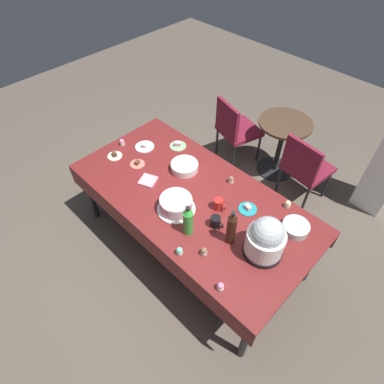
% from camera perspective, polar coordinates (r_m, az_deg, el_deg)
% --- Properties ---
extents(ground, '(9.00, 9.00, 0.00)m').
position_cam_1_polar(ground, '(3.37, 0.00, -9.24)').
color(ground, brown).
extents(potluck_table, '(2.20, 1.10, 0.75)m').
position_cam_1_polar(potluck_table, '(2.82, 0.00, -1.54)').
color(potluck_table, maroon).
rests_on(potluck_table, ground).
extents(frosted_layer_cake, '(0.32, 0.32, 0.13)m').
position_cam_1_polar(frosted_layer_cake, '(2.63, -2.85, -2.21)').
color(frosted_layer_cake, silver).
rests_on(frosted_layer_cake, potluck_table).
extents(slow_cooker, '(0.29, 0.29, 0.36)m').
position_cam_1_polar(slow_cooker, '(2.35, 12.93, -8.15)').
color(slow_cooker, black).
rests_on(slow_cooker, potluck_table).
extents(glass_salad_bowl, '(0.21, 0.21, 0.07)m').
position_cam_1_polar(glass_salad_bowl, '(2.64, 17.87, -6.03)').
color(glass_salad_bowl, '#B2C6BC').
rests_on(glass_salad_bowl, potluck_table).
extents(ceramic_snack_bowl, '(0.25, 0.25, 0.07)m').
position_cam_1_polar(ceramic_snack_bowl, '(2.98, -1.34, 4.54)').
color(ceramic_snack_bowl, silver).
rests_on(ceramic_snack_bowl, potluck_table).
extents(dessert_plate_white, '(0.19, 0.19, 0.05)m').
position_cam_1_polar(dessert_plate_white, '(3.28, -8.40, 8.05)').
color(dessert_plate_white, white).
rests_on(dessert_plate_white, potluck_table).
extents(dessert_plate_sage, '(0.17, 0.17, 0.05)m').
position_cam_1_polar(dessert_plate_sage, '(3.25, -2.52, 8.26)').
color(dessert_plate_sage, '#8CA87F').
rests_on(dessert_plate_sage, potluck_table).
extents(dessert_plate_teal, '(0.16, 0.16, 0.05)m').
position_cam_1_polar(dessert_plate_teal, '(2.71, 9.84, -2.89)').
color(dessert_plate_teal, teal).
rests_on(dessert_plate_teal, potluck_table).
extents(dessert_plate_cream, '(0.14, 0.14, 0.05)m').
position_cam_1_polar(dessert_plate_cream, '(3.22, -13.55, 6.34)').
color(dessert_plate_cream, beige).
rests_on(dessert_plate_cream, potluck_table).
extents(dessert_plate_coral, '(0.14, 0.14, 0.04)m').
position_cam_1_polar(dessert_plate_coral, '(3.09, -9.68, 4.97)').
color(dessert_plate_coral, '#E07266').
rests_on(dessert_plate_coral, potluck_table).
extents(cupcake_vanilla, '(0.05, 0.05, 0.07)m').
position_cam_1_polar(cupcake_vanilla, '(2.40, 2.12, -10.50)').
color(cupcake_vanilla, beige).
rests_on(cupcake_vanilla, potluck_table).
extents(cupcake_lemon, '(0.05, 0.05, 0.07)m').
position_cam_1_polar(cupcake_lemon, '(2.89, 6.91, 2.20)').
color(cupcake_lemon, beige).
rests_on(cupcake_lemon, potluck_table).
extents(cupcake_berry, '(0.05, 0.05, 0.07)m').
position_cam_1_polar(cupcake_berry, '(3.33, -12.39, 8.59)').
color(cupcake_berry, beige).
rests_on(cupcake_berry, potluck_table).
extents(cupcake_cocoa, '(0.05, 0.05, 0.07)m').
position_cam_1_polar(cupcake_cocoa, '(2.27, 5.05, -16.36)').
color(cupcake_cocoa, beige).
rests_on(cupcake_cocoa, potluck_table).
extents(cupcake_rose, '(0.05, 0.05, 0.07)m').
position_cam_1_polar(cupcake_rose, '(2.79, 16.62, -2.08)').
color(cupcake_rose, beige).
rests_on(cupcake_rose, potluck_table).
extents(cupcake_mint, '(0.05, 0.05, 0.07)m').
position_cam_1_polar(cupcake_mint, '(2.40, -2.25, -10.42)').
color(cupcake_mint, beige).
rests_on(cupcake_mint, potluck_table).
extents(soda_bottle_lime_soda, '(0.08, 0.08, 0.29)m').
position_cam_1_polar(soda_bottle_lime_soda, '(2.43, -0.71, -5.14)').
color(soda_bottle_lime_soda, green).
rests_on(soda_bottle_lime_soda, potluck_table).
extents(soda_bottle_cola, '(0.07, 0.07, 0.34)m').
position_cam_1_polar(soda_bottle_cola, '(2.38, 7.00, -6.37)').
color(soda_bottle_cola, '#33190F').
rests_on(soda_bottle_cola, potluck_table).
extents(coffee_mug_red, '(0.12, 0.08, 0.10)m').
position_cam_1_polar(coffee_mug_red, '(2.66, 4.72, -2.13)').
color(coffee_mug_red, '#B2231E').
rests_on(coffee_mug_red, potluck_table).
extents(coffee_mug_black, '(0.12, 0.08, 0.10)m').
position_cam_1_polar(coffee_mug_black, '(2.54, 4.22, -5.28)').
color(coffee_mug_black, black).
rests_on(coffee_mug_black, potluck_table).
extents(paper_napkin_stack, '(0.18, 0.18, 0.02)m').
position_cam_1_polar(paper_napkin_stack, '(2.91, -7.81, 1.98)').
color(paper_napkin_stack, pink).
rests_on(paper_napkin_stack, potluck_table).
extents(maroon_chair_left, '(0.55, 0.55, 0.85)m').
position_cam_1_polar(maroon_chair_left, '(3.98, 7.60, 11.23)').
color(maroon_chair_left, maroon).
rests_on(maroon_chair_left, ground).
extents(maroon_chair_right, '(0.49, 0.49, 0.85)m').
position_cam_1_polar(maroon_chair_right, '(3.62, 19.37, 4.35)').
color(maroon_chair_right, maroon).
rests_on(maroon_chair_right, ground).
extents(round_cafe_table, '(0.60, 0.60, 0.72)m').
position_cam_1_polar(round_cafe_table, '(3.91, 15.65, 9.19)').
color(round_cafe_table, '#473323').
rests_on(round_cafe_table, ground).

